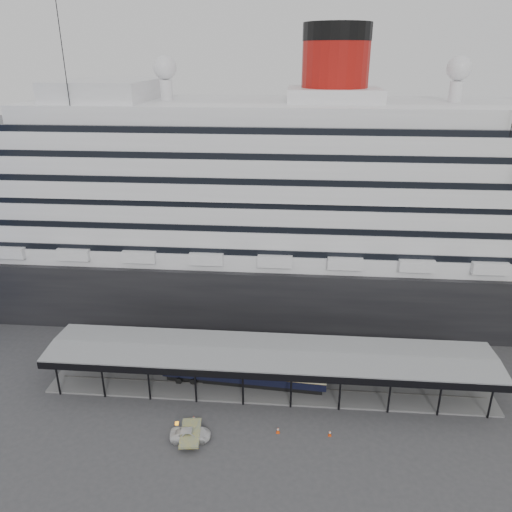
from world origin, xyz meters
name	(u,v)px	position (x,y,z in m)	size (l,w,h in m)	color
ground	(266,410)	(0.00, 0.00, 0.00)	(200.00, 200.00, 0.00)	#373739
cruise_ship	(280,193)	(0.05, 32.00, 18.35)	(130.00, 30.00, 43.90)	black
platform_canopy	(269,369)	(0.00, 5.00, 2.36)	(56.00, 9.18, 5.30)	slate
port_truck	(190,434)	(-8.06, -5.43, 0.62)	(2.06, 4.46, 1.24)	silver
pullman_carriage	(244,367)	(-3.18, 5.00, 2.52)	(21.18, 4.24, 20.66)	black
traffic_cone_left	(194,419)	(-8.25, -2.67, 0.42)	(0.44, 0.44, 0.84)	#F63E0D
traffic_cone_mid	(278,430)	(1.56, -3.67, 0.38)	(0.43, 0.43, 0.77)	#E4440C
traffic_cone_right	(330,433)	(7.37, -3.64, 0.36)	(0.38, 0.38, 0.72)	#D63F0B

